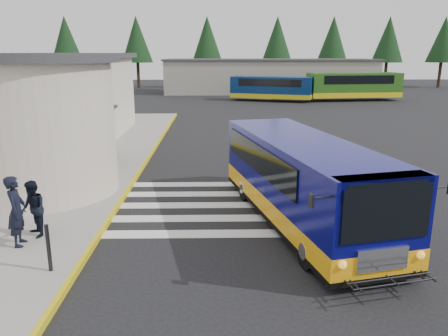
{
  "coord_description": "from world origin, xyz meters",
  "views": [
    {
      "loc": [
        -0.8,
        -14.65,
        4.96
      ],
      "look_at": [
        -0.54,
        -0.5,
        1.22
      ],
      "focal_mm": 35.0,
      "sensor_mm": 36.0,
      "label": 1
    }
  ],
  "objects_px": {
    "transit_bus": "(302,184)",
    "pedestrian_a": "(17,211)",
    "far_bus_b": "(354,85)",
    "far_bus_a": "(272,87)",
    "bollard": "(49,248)",
    "pedestrian_b": "(33,209)"
  },
  "relations": [
    {
      "from": "far_bus_a",
      "to": "far_bus_b",
      "type": "relative_size",
      "value": 0.88
    },
    {
      "from": "transit_bus",
      "to": "pedestrian_a",
      "type": "height_order",
      "value": "transit_bus"
    },
    {
      "from": "far_bus_a",
      "to": "far_bus_b",
      "type": "bearing_deg",
      "value": -68.5
    },
    {
      "from": "transit_bus",
      "to": "far_bus_b",
      "type": "bearing_deg",
      "value": 57.78
    },
    {
      "from": "pedestrian_a",
      "to": "bollard",
      "type": "xyz_separation_m",
      "value": [
        1.29,
        -1.42,
        -0.36
      ]
    },
    {
      "from": "pedestrian_a",
      "to": "far_bus_b",
      "type": "relative_size",
      "value": 0.18
    },
    {
      "from": "pedestrian_b",
      "to": "pedestrian_a",
      "type": "bearing_deg",
      "value": -55.81
    },
    {
      "from": "pedestrian_b",
      "to": "bollard",
      "type": "distance_m",
      "value": 2.25
    },
    {
      "from": "transit_bus",
      "to": "bollard",
      "type": "relative_size",
      "value": 8.25
    },
    {
      "from": "pedestrian_b",
      "to": "bollard",
      "type": "bearing_deg",
      "value": -7.01
    },
    {
      "from": "transit_bus",
      "to": "pedestrian_b",
      "type": "distance_m",
      "value": 7.55
    },
    {
      "from": "far_bus_b",
      "to": "far_bus_a",
      "type": "bearing_deg",
      "value": 85.86
    },
    {
      "from": "far_bus_a",
      "to": "transit_bus",
      "type": "bearing_deg",
      "value": -166.32
    },
    {
      "from": "pedestrian_a",
      "to": "far_bus_b",
      "type": "bearing_deg",
      "value": -38.74
    },
    {
      "from": "bollard",
      "to": "far_bus_b",
      "type": "relative_size",
      "value": 0.11
    },
    {
      "from": "transit_bus",
      "to": "pedestrian_b",
      "type": "xyz_separation_m",
      "value": [
        -7.44,
        -1.23,
        -0.29
      ]
    },
    {
      "from": "pedestrian_a",
      "to": "far_bus_b",
      "type": "height_order",
      "value": "far_bus_b"
    },
    {
      "from": "pedestrian_a",
      "to": "transit_bus",
      "type": "bearing_deg",
      "value": -87.12
    },
    {
      "from": "far_bus_a",
      "to": "far_bus_b",
      "type": "distance_m",
      "value": 8.81
    },
    {
      "from": "transit_bus",
      "to": "far_bus_b",
      "type": "height_order",
      "value": "far_bus_b"
    },
    {
      "from": "bollard",
      "to": "far_bus_b",
      "type": "height_order",
      "value": "far_bus_b"
    },
    {
      "from": "transit_bus",
      "to": "far_bus_b",
      "type": "relative_size",
      "value": 0.93
    }
  ]
}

